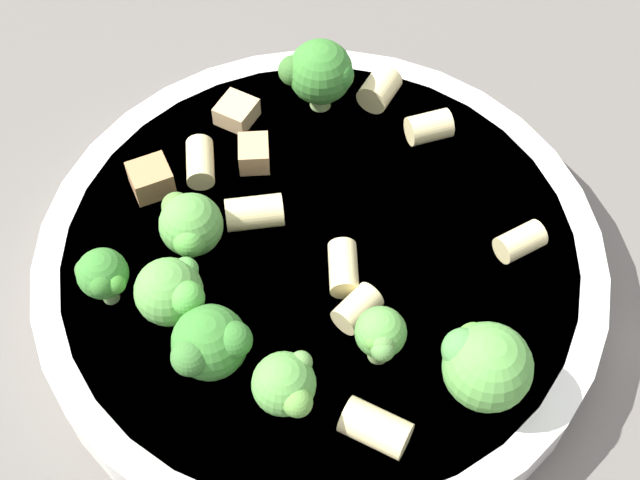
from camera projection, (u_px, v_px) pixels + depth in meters
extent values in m
plane|color=#5B5651|center=(320.00, 282.00, 0.46)|extent=(2.00, 2.00, 0.00)
cylinder|color=silver|center=(320.00, 267.00, 0.45)|extent=(0.28, 0.28, 0.03)
cylinder|color=silver|center=(320.00, 255.00, 0.44)|extent=(0.26, 0.26, 0.01)
torus|color=silver|center=(320.00, 254.00, 0.44)|extent=(0.28, 0.28, 0.00)
cylinder|color=#93B766|center=(213.00, 358.00, 0.40)|extent=(0.01, 0.01, 0.01)
sphere|color=#387A2D|center=(210.00, 342.00, 0.39)|extent=(0.03, 0.03, 0.03)
sphere|color=#39712F|center=(190.00, 357.00, 0.38)|extent=(0.02, 0.02, 0.02)
sphere|color=#35742C|center=(234.00, 340.00, 0.38)|extent=(0.02, 0.02, 0.02)
cylinder|color=#93B766|center=(481.00, 385.00, 0.39)|extent=(0.01, 0.01, 0.01)
sphere|color=#569942|center=(488.00, 367.00, 0.38)|extent=(0.04, 0.04, 0.04)
sphere|color=#57A038|center=(474.00, 340.00, 0.38)|extent=(0.02, 0.02, 0.02)
sphere|color=#4A8842|center=(464.00, 350.00, 0.38)|extent=(0.02, 0.02, 0.02)
cylinder|color=#93B766|center=(379.00, 348.00, 0.40)|extent=(0.01, 0.01, 0.01)
sphere|color=#569942|center=(381.00, 332.00, 0.39)|extent=(0.02, 0.02, 0.02)
sphere|color=#588942|center=(382.00, 343.00, 0.38)|extent=(0.01, 0.01, 0.01)
sphere|color=#568942|center=(383.00, 349.00, 0.38)|extent=(0.01, 0.01, 0.01)
sphere|color=#559D39|center=(374.00, 341.00, 0.38)|extent=(0.01, 0.01, 0.01)
cylinder|color=#9EC175|center=(195.00, 242.00, 0.44)|extent=(0.01, 0.01, 0.01)
sphere|color=#569942|center=(191.00, 225.00, 0.43)|extent=(0.03, 0.03, 0.03)
sphere|color=#558339|center=(176.00, 207.00, 0.43)|extent=(0.01, 0.01, 0.01)
sphere|color=#568643|center=(193.00, 208.00, 0.43)|extent=(0.01, 0.01, 0.01)
sphere|color=#4F983B|center=(190.00, 241.00, 0.42)|extent=(0.02, 0.02, 0.02)
cylinder|color=#84AD60|center=(109.00, 290.00, 0.42)|extent=(0.01, 0.01, 0.01)
sphere|color=#387A2D|center=(103.00, 274.00, 0.41)|extent=(0.02, 0.02, 0.02)
sphere|color=#337028|center=(102.00, 284.00, 0.40)|extent=(0.01, 0.01, 0.01)
sphere|color=#3A692E|center=(87.00, 270.00, 0.41)|extent=(0.01, 0.01, 0.01)
sphere|color=#397D29|center=(115.00, 284.00, 0.40)|extent=(0.01, 0.01, 0.01)
cylinder|color=#84AD60|center=(174.00, 309.00, 0.41)|extent=(0.01, 0.01, 0.01)
sphere|color=#569942|center=(169.00, 292.00, 0.40)|extent=(0.03, 0.03, 0.03)
sphere|color=#529D43|center=(186.00, 270.00, 0.40)|extent=(0.01, 0.01, 0.01)
sphere|color=green|center=(187.00, 298.00, 0.39)|extent=(0.02, 0.02, 0.02)
cylinder|color=#9EC175|center=(285.00, 400.00, 0.39)|extent=(0.01, 0.01, 0.01)
sphere|color=#569942|center=(284.00, 384.00, 0.37)|extent=(0.03, 0.03, 0.03)
sphere|color=#5A8C43|center=(301.00, 362.00, 0.37)|extent=(0.01, 0.01, 0.01)
sphere|color=#5A913B|center=(298.00, 402.00, 0.37)|extent=(0.01, 0.01, 0.01)
cylinder|color=#93B766|center=(320.00, 96.00, 0.49)|extent=(0.01, 0.01, 0.01)
sphere|color=#387A2D|center=(320.00, 72.00, 0.47)|extent=(0.04, 0.04, 0.04)
sphere|color=#38692B|center=(293.00, 71.00, 0.47)|extent=(0.02, 0.02, 0.02)
sphere|color=#31722A|center=(337.00, 75.00, 0.47)|extent=(0.02, 0.02, 0.02)
cylinder|color=beige|center=(343.00, 268.00, 0.43)|extent=(0.03, 0.02, 0.01)
cylinder|color=beige|center=(372.00, 87.00, 0.49)|extent=(0.02, 0.02, 0.02)
cylinder|color=beige|center=(254.00, 212.00, 0.44)|extent=(0.03, 0.03, 0.02)
cylinder|color=beige|center=(357.00, 309.00, 0.41)|extent=(0.03, 0.02, 0.01)
cylinder|color=beige|center=(520.00, 242.00, 0.43)|extent=(0.03, 0.03, 0.01)
cylinder|color=beige|center=(376.00, 428.00, 0.38)|extent=(0.02, 0.03, 0.02)
cylinder|color=beige|center=(429.00, 127.00, 0.48)|extent=(0.03, 0.03, 0.02)
cylinder|color=beige|center=(200.00, 162.00, 0.46)|extent=(0.03, 0.02, 0.01)
cube|color=tan|center=(254.00, 154.00, 0.47)|extent=(0.02, 0.02, 0.01)
cube|color=#A87A4C|center=(151.00, 179.00, 0.46)|extent=(0.03, 0.03, 0.02)
cube|color=tan|center=(237.00, 112.00, 0.48)|extent=(0.02, 0.02, 0.01)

